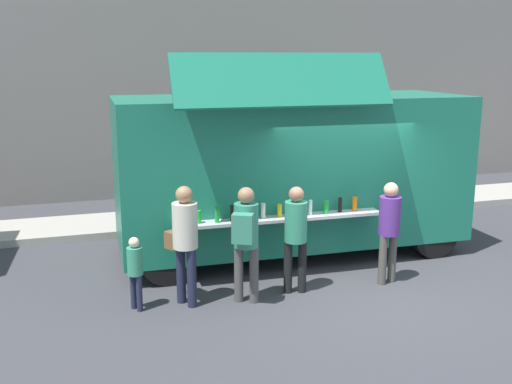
# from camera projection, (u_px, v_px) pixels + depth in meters

# --- Properties ---
(ground_plane) EXTENTS (60.00, 60.00, 0.00)m
(ground_plane) POSITION_uv_depth(u_px,v_px,m) (361.00, 284.00, 9.57)
(ground_plane) COLOR #38383D
(curb_strip) EXTENTS (28.00, 1.60, 0.15)m
(curb_strip) POSITION_uv_depth(u_px,v_px,m) (68.00, 228.00, 12.40)
(curb_strip) COLOR #9E998E
(curb_strip) RESTS_ON ground
(building_behind) EXTENTS (32.00, 2.40, 9.79)m
(building_behind) POSITION_uv_depth(u_px,v_px,m) (96.00, 5.00, 15.24)
(building_behind) COLOR slate
(building_behind) RESTS_ON ground
(food_truck_main) EXTENTS (6.30, 2.85, 3.66)m
(food_truck_main) POSITION_uv_depth(u_px,v_px,m) (292.00, 169.00, 10.77)
(food_truck_main) COLOR #1A7054
(food_truck_main) RESTS_ON ground
(trash_bin) EXTENTS (0.60, 0.60, 1.00)m
(trash_bin) POSITION_uv_depth(u_px,v_px,m) (402.00, 188.00, 14.24)
(trash_bin) COLOR #2E5D39
(trash_bin) RESTS_ON ground
(customer_front_ordering) EXTENTS (0.35, 0.34, 1.69)m
(customer_front_ordering) POSITION_uv_depth(u_px,v_px,m) (296.00, 230.00, 9.02)
(customer_front_ordering) COLOR black
(customer_front_ordering) RESTS_ON ground
(customer_mid_with_backpack) EXTENTS (0.48, 0.58, 1.76)m
(customer_mid_with_backpack) POSITION_uv_depth(u_px,v_px,m) (246.00, 234.00, 8.60)
(customer_mid_with_backpack) COLOR #484744
(customer_mid_with_backpack) RESTS_ON ground
(customer_rear_waiting) EXTENTS (0.45, 0.56, 1.80)m
(customer_rear_waiting) POSITION_uv_depth(u_px,v_px,m) (184.00, 235.00, 8.56)
(customer_rear_waiting) COLOR #1D2138
(customer_rear_waiting) RESTS_ON ground
(customer_extra_browsing) EXTENTS (0.34, 0.34, 1.67)m
(customer_extra_browsing) POSITION_uv_depth(u_px,v_px,m) (389.00, 224.00, 9.40)
(customer_extra_browsing) COLOR #4E4B45
(customer_extra_browsing) RESTS_ON ground
(child_near_queue) EXTENTS (0.22, 0.22, 1.10)m
(child_near_queue) POSITION_uv_depth(u_px,v_px,m) (135.00, 267.00, 8.45)
(child_near_queue) COLOR #202439
(child_near_queue) RESTS_ON ground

